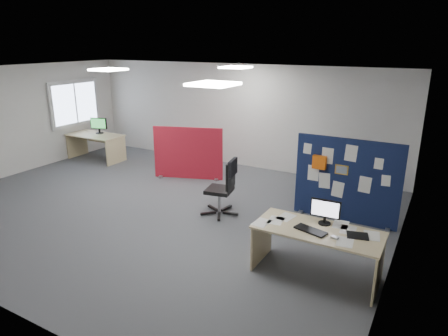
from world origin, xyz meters
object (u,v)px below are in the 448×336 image
at_px(second_desk, 96,140).
at_px(monitor_main, 325,211).
at_px(red_divider, 188,154).
at_px(monitor_second, 99,125).
at_px(navy_divider, 346,180).
at_px(office_chair, 225,184).
at_px(main_desk, 318,239).

bearing_deg(second_desk, monitor_main, -19.37).
bearing_deg(red_divider, monitor_second, 155.98).
relative_size(navy_divider, office_chair, 1.71).
relative_size(second_desk, monitor_second, 3.31).
height_order(navy_divider, second_desk, navy_divider).
xyz_separation_m(monitor_main, red_divider, (-4.06, 2.45, -0.31)).
bearing_deg(office_chair, main_desk, -38.63).
bearing_deg(monitor_second, second_desk, -105.81).
xyz_separation_m(monitor_main, office_chair, (-2.20, 0.99, -0.30)).
bearing_deg(second_desk, office_chair, -17.20).
xyz_separation_m(main_desk, monitor_second, (-7.26, 2.88, 0.41)).
xyz_separation_m(second_desk, office_chair, (5.09, -1.57, 0.09)).
bearing_deg(navy_divider, red_divider, 171.46).
bearing_deg(main_desk, monitor_second, 158.35).
height_order(navy_divider, office_chair, navy_divider).
distance_m(main_desk, monitor_main, 0.42).
bearing_deg(main_desk, monitor_main, 81.79).
xyz_separation_m(main_desk, red_divider, (-4.03, 2.63, 0.07)).
distance_m(main_desk, red_divider, 4.82).
height_order(navy_divider, monitor_second, navy_divider).
relative_size(monitor_main, second_desk, 0.26).
height_order(monitor_second, office_chair, monitor_second).
bearing_deg(monitor_second, navy_divider, -22.21).
height_order(monitor_main, monitor_second, monitor_second).
distance_m(navy_divider, office_chair, 2.24).
distance_m(main_desk, monitor_second, 7.82).
relative_size(monitor_second, office_chair, 0.43).
height_order(monitor_main, red_divider, red_divider).
distance_m(navy_divider, red_divider, 3.96).
bearing_deg(navy_divider, office_chair, -156.84).
distance_m(monitor_second, office_chair, 5.38).
distance_m(main_desk, second_desk, 7.76).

